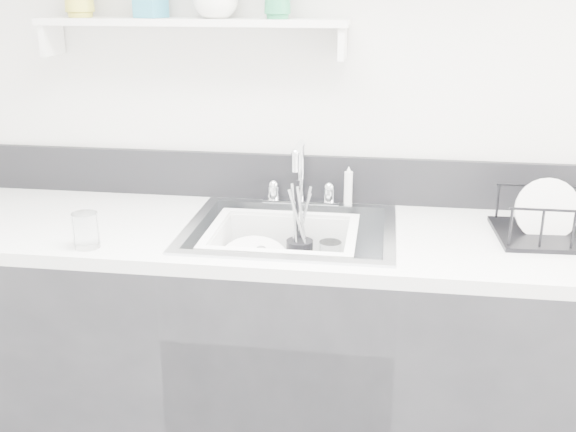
% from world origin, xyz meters
% --- Properties ---
extents(counter_run, '(3.20, 0.62, 0.92)m').
position_xyz_m(counter_run, '(0.00, 1.19, 0.46)').
color(counter_run, black).
rests_on(counter_run, ground).
extents(backsplash, '(3.20, 0.02, 0.16)m').
position_xyz_m(backsplash, '(0.00, 1.49, 1.00)').
color(backsplash, black).
rests_on(backsplash, counter_run).
extents(sink, '(0.64, 0.52, 0.20)m').
position_xyz_m(sink, '(0.00, 1.19, 0.83)').
color(sink, silver).
rests_on(sink, counter_run).
extents(faucet, '(0.26, 0.18, 0.23)m').
position_xyz_m(faucet, '(0.00, 1.44, 0.98)').
color(faucet, silver).
rests_on(faucet, counter_run).
extents(side_sprayer, '(0.03, 0.03, 0.14)m').
position_xyz_m(side_sprayer, '(0.16, 1.44, 0.99)').
color(side_sprayer, white).
rests_on(side_sprayer, counter_run).
extents(wall_shelf, '(1.00, 0.16, 0.12)m').
position_xyz_m(wall_shelf, '(-0.35, 1.42, 1.51)').
color(wall_shelf, silver).
rests_on(wall_shelf, room_shell).
extents(wash_tub, '(0.55, 0.49, 0.18)m').
position_xyz_m(wash_tub, '(-0.02, 1.16, 0.84)').
color(wash_tub, white).
rests_on(wash_tub, sink).
extents(plate_stack, '(0.27, 0.26, 0.10)m').
position_xyz_m(plate_stack, '(-0.10, 1.15, 0.80)').
color(plate_stack, white).
rests_on(plate_stack, wash_tub).
extents(utensil_cup, '(0.08, 0.08, 0.28)m').
position_xyz_m(utensil_cup, '(0.02, 1.22, 0.83)').
color(utensil_cup, black).
rests_on(utensil_cup, wash_tub).
extents(ladle, '(0.27, 0.20, 0.07)m').
position_xyz_m(ladle, '(-0.04, 1.17, 0.80)').
color(ladle, silver).
rests_on(ladle, wash_tub).
extents(tumbler_in_tub, '(0.07, 0.07, 0.10)m').
position_xyz_m(tumbler_in_tub, '(0.12, 1.23, 0.82)').
color(tumbler_in_tub, white).
rests_on(tumbler_in_tub, wash_tub).
extents(tumbler_counter, '(0.09, 0.09, 0.10)m').
position_xyz_m(tumbler_counter, '(-0.55, 0.96, 0.97)').
color(tumbler_counter, white).
rests_on(tumbler_counter, counter_run).
extents(dish_rack, '(0.39, 0.30, 0.13)m').
position_xyz_m(dish_rack, '(0.80, 1.24, 0.99)').
color(dish_rack, black).
rests_on(dish_rack, counter_run).
extents(bowl_small, '(0.13, 0.13, 0.03)m').
position_xyz_m(bowl_small, '(0.06, 1.13, 0.78)').
color(bowl_small, white).
rests_on(bowl_small, wash_tub).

